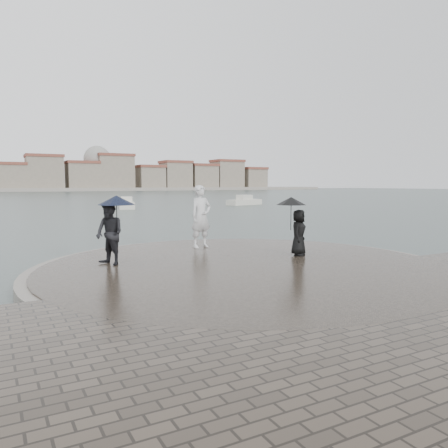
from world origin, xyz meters
TOP-DOWN VIEW (x-y plane):
  - ground at (0.00, 0.00)m, footprint 400.00×400.00m
  - kerb_ring at (0.00, 3.50)m, footprint 12.50×12.50m
  - quay_tip at (0.00, 3.50)m, footprint 11.90×11.90m
  - statue at (0.30, 7.16)m, footprint 0.92×0.68m
  - visitor_left at (-3.52, 5.28)m, footprint 1.31×1.21m
  - visitor_right at (2.29, 4.00)m, footprint 1.20×1.03m
  - boats at (6.13, 36.58)m, footprint 36.98×17.22m

SIDE VIEW (x-z plane):
  - ground at x=0.00m, z-range 0.00..0.00m
  - kerb_ring at x=0.00m, z-range 0.00..0.32m
  - quay_tip at x=0.00m, z-range 0.00..0.36m
  - boats at x=6.13m, z-range -0.37..1.13m
  - visitor_right at x=2.29m, z-range 0.49..2.44m
  - visitor_left at x=-3.52m, z-range 0.49..2.53m
  - statue at x=0.30m, z-range 0.36..2.69m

